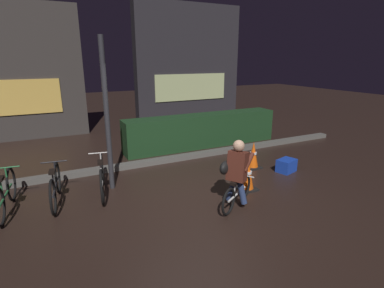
# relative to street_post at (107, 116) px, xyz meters

# --- Properties ---
(ground_plane) EXTENTS (40.00, 40.00, 0.00)m
(ground_plane) POSITION_rel_street_post_xyz_m (1.34, -1.20, -1.50)
(ground_plane) COLOR black
(sidewalk_curb) EXTENTS (12.00, 0.24, 0.12)m
(sidewalk_curb) POSITION_rel_street_post_xyz_m (1.34, 1.00, -1.44)
(sidewalk_curb) COLOR #56544F
(sidewalk_curb) RESTS_ON ground
(hedge_row) EXTENTS (4.80, 0.70, 0.97)m
(hedge_row) POSITION_rel_street_post_xyz_m (3.14, 1.90, -1.01)
(hedge_row) COLOR #19381C
(hedge_row) RESTS_ON ground
(storefront_right) EXTENTS (4.67, 0.54, 4.75)m
(storefront_right) POSITION_rel_street_post_xyz_m (4.66, 6.00, 0.87)
(storefront_right) COLOR #262328
(storefront_right) RESTS_ON ground
(street_post) EXTENTS (0.10, 0.10, 2.99)m
(street_post) POSITION_rel_street_post_xyz_m (0.00, 0.00, 0.00)
(street_post) COLOR #2D2D33
(street_post) RESTS_ON ground
(parked_bike_leftmost) EXTENTS (0.46, 1.59, 0.73)m
(parked_bike_leftmost) POSITION_rel_street_post_xyz_m (-1.84, -0.19, -1.16)
(parked_bike_leftmost) COLOR black
(parked_bike_leftmost) RESTS_ON ground
(parked_bike_left_mid) EXTENTS (0.46, 1.56, 0.72)m
(parked_bike_left_mid) POSITION_rel_street_post_xyz_m (-1.06, -0.19, -1.17)
(parked_bike_left_mid) COLOR black
(parked_bike_left_mid) RESTS_ON ground
(parked_bike_center_left) EXTENTS (0.46, 1.63, 0.76)m
(parked_bike_center_left) POSITION_rel_street_post_xyz_m (-0.21, -0.15, -1.15)
(parked_bike_center_left) COLOR black
(parked_bike_center_left) RESTS_ON ground
(traffic_cone_near) EXTENTS (0.36, 0.36, 0.65)m
(traffic_cone_near) POSITION_rel_street_post_xyz_m (2.45, -1.30, -1.18)
(traffic_cone_near) COLOR black
(traffic_cone_near) RESTS_ON ground
(traffic_cone_far) EXTENTS (0.36, 0.36, 0.65)m
(traffic_cone_far) POSITION_rel_street_post_xyz_m (3.34, -0.33, -1.18)
(traffic_cone_far) COLOR black
(traffic_cone_far) RESTS_ON ground
(blue_crate) EXTENTS (0.51, 0.43, 0.30)m
(blue_crate) POSITION_rel_street_post_xyz_m (3.88, -0.90, -1.35)
(blue_crate) COLOR #193DB7
(blue_crate) RESTS_ON ground
(cyclist) EXTENTS (1.04, 0.65, 1.25)m
(cyclist) POSITION_rel_street_post_xyz_m (1.81, -1.80, -0.87)
(cyclist) COLOR black
(cyclist) RESTS_ON ground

